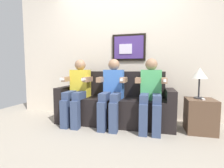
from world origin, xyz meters
name	(u,v)px	position (x,y,z in m)	size (l,w,h in m)	color
ground_plane	(110,129)	(0.00, 0.00, 0.00)	(5.68, 5.68, 0.00)	#9E9384
back_wall_assembly	(120,51)	(0.00, 0.76, 1.30)	(4.37, 0.10, 2.60)	beige
couch	(114,105)	(0.00, 0.33, 0.31)	(1.97, 0.58, 0.90)	black
person_on_left	(78,89)	(-0.61, 0.16, 0.61)	(0.46, 0.56, 1.11)	yellow
person_in_middle	(112,90)	(0.00, 0.16, 0.61)	(0.46, 0.56, 1.11)	#3F72CC
person_on_right	(151,91)	(0.61, 0.16, 0.61)	(0.46, 0.56, 1.11)	#4CB266
side_table_right	(200,116)	(1.34, 0.22, 0.25)	(0.40, 0.40, 0.50)	brown
table_lamp	(200,75)	(1.32, 0.26, 0.86)	(0.22, 0.22, 0.46)	#333338
spare_remote_on_table	(203,99)	(1.35, 0.18, 0.51)	(0.04, 0.13, 0.02)	white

